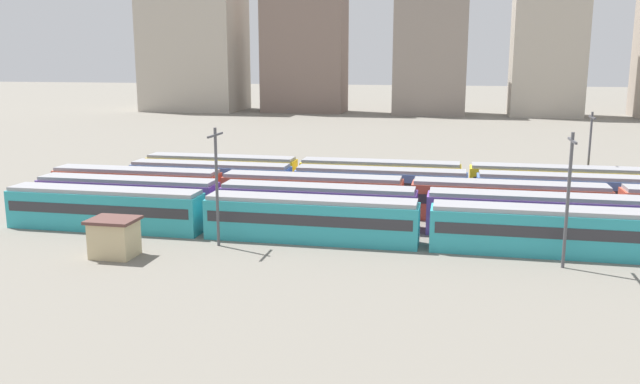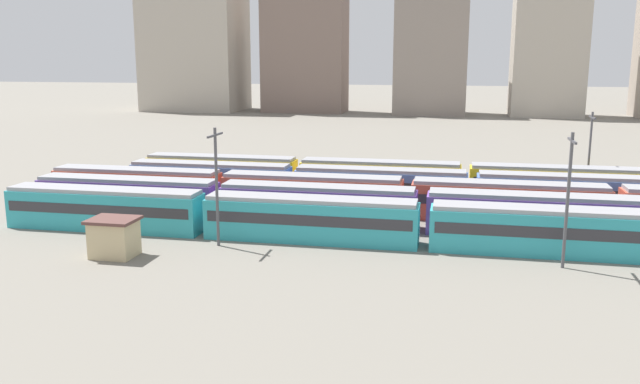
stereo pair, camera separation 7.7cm
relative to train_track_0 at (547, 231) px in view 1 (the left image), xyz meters
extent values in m
plane|color=slate|center=(-34.75, 10.40, -1.90)|extent=(600.00, 600.00, 0.00)
cube|color=teal|center=(-37.80, 0.00, -0.20)|extent=(18.00, 3.00, 3.40)
cube|color=#2D2D33|center=(-37.80, 0.00, 0.20)|extent=(17.20, 3.06, 0.90)
cube|color=#939399|center=(-37.80, 0.00, 1.67)|extent=(17.60, 2.70, 0.35)
cube|color=teal|center=(-18.90, 0.00, -0.20)|extent=(18.00, 3.00, 3.40)
cube|color=#2D2D33|center=(-18.90, 0.00, 0.20)|extent=(17.20, 3.06, 0.90)
cube|color=#939399|center=(-18.90, 0.00, 1.67)|extent=(17.60, 2.70, 0.35)
cube|color=teal|center=(0.00, 0.00, -0.20)|extent=(18.00, 3.00, 3.40)
cube|color=#2D2D33|center=(0.00, 0.00, 0.20)|extent=(17.20, 3.06, 0.90)
cube|color=#939399|center=(0.00, 0.00, 1.67)|extent=(17.60, 2.70, 0.35)
cube|color=#6B429E|center=(-38.31, 5.20, -0.20)|extent=(18.00, 3.00, 3.40)
cube|color=#2D2D33|center=(-38.31, 5.20, 0.20)|extent=(17.20, 3.06, 0.90)
cube|color=#939399|center=(-38.31, 5.20, 1.67)|extent=(17.60, 2.70, 0.35)
cube|color=#6B429E|center=(-19.41, 5.20, -0.20)|extent=(18.00, 3.00, 3.40)
cube|color=#2D2D33|center=(-19.41, 5.20, 0.20)|extent=(17.20, 3.06, 0.90)
cube|color=#939399|center=(-19.41, 5.20, 1.67)|extent=(17.60, 2.70, 0.35)
cube|color=#6B429E|center=(-0.51, 5.20, -0.20)|extent=(18.00, 3.00, 3.40)
cube|color=#2D2D33|center=(-0.51, 5.20, 0.20)|extent=(17.20, 3.06, 0.90)
cube|color=#939399|center=(-0.51, 5.20, 1.67)|extent=(17.60, 2.70, 0.35)
cube|color=#BC4C38|center=(-39.99, 10.40, -0.20)|extent=(18.00, 3.00, 3.40)
cube|color=#2D2D33|center=(-39.99, 10.40, 0.20)|extent=(17.20, 3.06, 0.90)
cube|color=#939399|center=(-39.99, 10.40, 1.67)|extent=(17.60, 2.70, 0.35)
cube|color=#BC4C38|center=(-21.09, 10.40, -0.20)|extent=(18.00, 3.00, 3.40)
cube|color=#2D2D33|center=(-21.09, 10.40, 0.20)|extent=(17.20, 3.06, 0.90)
cube|color=#939399|center=(-21.09, 10.40, 1.67)|extent=(17.60, 2.70, 0.35)
cube|color=#BC4C38|center=(-2.19, 10.40, -0.20)|extent=(18.00, 3.00, 3.40)
cube|color=#2D2D33|center=(-2.19, 10.40, 0.20)|extent=(17.20, 3.06, 0.90)
cube|color=#939399|center=(-2.19, 10.40, 1.67)|extent=(17.60, 2.70, 0.35)
cube|color=#4C70BC|center=(-33.76, 15.60, -0.20)|extent=(18.00, 3.00, 3.40)
cube|color=#2D2D33|center=(-33.76, 15.60, 0.20)|extent=(17.20, 3.06, 0.90)
cube|color=#939399|center=(-33.76, 15.60, 1.67)|extent=(17.60, 2.70, 0.35)
cube|color=#4C70BC|center=(-14.86, 15.60, -0.20)|extent=(18.00, 3.00, 3.40)
cube|color=#2D2D33|center=(-14.86, 15.60, 0.20)|extent=(17.20, 3.06, 0.90)
cube|color=#939399|center=(-14.86, 15.60, 1.67)|extent=(17.60, 2.70, 0.35)
cube|color=#4C70BC|center=(4.04, 15.60, -0.20)|extent=(18.00, 3.00, 3.40)
cube|color=#2D2D33|center=(4.04, 15.60, 0.20)|extent=(17.20, 3.06, 0.90)
cube|color=#939399|center=(4.04, 15.60, 1.67)|extent=(17.60, 2.70, 0.35)
cube|color=yellow|center=(-34.40, 20.80, -0.20)|extent=(18.00, 3.00, 3.40)
cube|color=#2D2D33|center=(-34.40, 20.80, 0.20)|extent=(17.20, 3.06, 0.90)
cube|color=#939399|center=(-34.40, 20.80, 1.67)|extent=(17.60, 2.70, 0.35)
cube|color=yellow|center=(-15.50, 20.80, -0.20)|extent=(18.00, 3.00, 3.40)
cube|color=#2D2D33|center=(-15.50, 20.80, 0.20)|extent=(17.20, 3.06, 0.90)
cube|color=#939399|center=(-15.50, 20.80, 1.67)|extent=(17.60, 2.70, 0.35)
cube|color=yellow|center=(3.40, 20.80, -0.20)|extent=(18.00, 3.00, 3.40)
cube|color=#2D2D33|center=(3.40, 20.80, 0.20)|extent=(17.20, 3.06, 0.90)
cube|color=#939399|center=(3.40, 20.80, 1.67)|extent=(17.60, 2.70, 0.35)
cylinder|color=#4C4C51|center=(0.83, -3.30, 3.10)|extent=(0.24, 0.24, 10.00)
cube|color=#47474C|center=(0.83, -3.30, 7.50)|extent=(0.16, 3.20, 0.16)
cylinder|color=#4C4C51|center=(7.22, 24.01, 2.77)|extent=(0.24, 0.24, 9.35)
cube|color=#47474C|center=(7.22, 24.01, 6.85)|extent=(0.16, 3.20, 0.16)
cylinder|color=#4C4C51|center=(-26.02, -2.97, 2.96)|extent=(0.24, 0.24, 9.72)
cube|color=#47474C|center=(-26.02, -2.97, 7.22)|extent=(0.16, 3.20, 0.16)
cube|color=#C6B284|center=(-32.84, -7.43, -0.50)|extent=(3.20, 2.60, 2.80)
cube|color=brown|center=(-32.84, -7.43, 1.02)|extent=(3.60, 3.00, 0.24)
cube|color=#B2A899|center=(-81.33, 128.51, 16.88)|extent=(26.84, 19.95, 37.56)
cube|color=#7A665B|center=(-49.01, 128.51, 18.62)|extent=(22.52, 12.47, 41.04)
cube|color=gray|center=(-14.54, 128.51, 13.58)|extent=(18.77, 16.27, 30.96)
cube|color=#B2A899|center=(15.04, 128.51, 18.94)|extent=(17.89, 14.11, 41.69)
camera|label=1|loc=(-7.32, -52.24, 13.34)|focal=36.92mm
camera|label=2|loc=(-7.25, -52.23, 13.34)|focal=36.92mm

